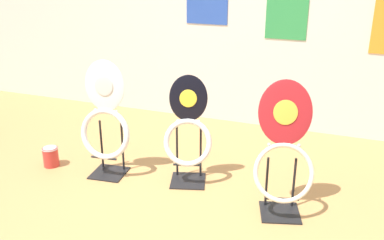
{
  "coord_description": "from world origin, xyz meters",
  "views": [
    {
      "loc": [
        1.07,
        -2.15,
        1.73
      ],
      "look_at": [
        -0.04,
        0.75,
        0.55
      ],
      "focal_mm": 40.0,
      "sensor_mm": 36.0,
      "label": 1
    }
  ],
  "objects_px": {
    "toilet_seat_display_white_plain": "(105,123)",
    "paint_can": "(51,156)",
    "toilet_seat_display_jazz_black": "(188,135)",
    "toilet_seat_display_crimson_swirl": "(284,157)"
  },
  "relations": [
    {
      "from": "toilet_seat_display_white_plain",
      "to": "paint_can",
      "type": "bearing_deg",
      "value": -174.88
    },
    {
      "from": "toilet_seat_display_jazz_black",
      "to": "toilet_seat_display_crimson_swirl",
      "type": "height_order",
      "value": "toilet_seat_display_crimson_swirl"
    },
    {
      "from": "paint_can",
      "to": "toilet_seat_display_crimson_swirl",
      "type": "bearing_deg",
      "value": -0.22
    },
    {
      "from": "toilet_seat_display_jazz_black",
      "to": "paint_can",
      "type": "distance_m",
      "value": 1.29
    },
    {
      "from": "toilet_seat_display_crimson_swirl",
      "to": "toilet_seat_display_white_plain",
      "type": "relative_size",
      "value": 0.97
    },
    {
      "from": "toilet_seat_display_jazz_black",
      "to": "toilet_seat_display_white_plain",
      "type": "relative_size",
      "value": 0.91
    },
    {
      "from": "paint_can",
      "to": "toilet_seat_display_white_plain",
      "type": "bearing_deg",
      "value": 5.12
    },
    {
      "from": "toilet_seat_display_jazz_black",
      "to": "toilet_seat_display_crimson_swirl",
      "type": "xyz_separation_m",
      "value": [
        0.78,
        -0.17,
        0.02
      ]
    },
    {
      "from": "paint_can",
      "to": "toilet_seat_display_jazz_black",
      "type": "bearing_deg",
      "value": 7.68
    },
    {
      "from": "toilet_seat_display_jazz_black",
      "to": "paint_can",
      "type": "xyz_separation_m",
      "value": [
        -1.24,
        -0.17,
        -0.32
      ]
    }
  ]
}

